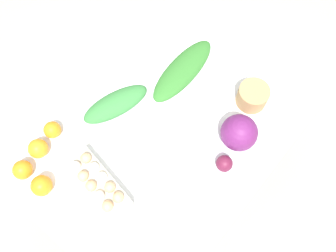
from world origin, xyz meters
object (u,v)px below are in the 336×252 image
object	(u,v)px
greens_bunch_beet_tops	(183,70)
cabbage_purple	(239,133)
paper_bag	(253,96)
beet_root	(224,164)
egg_carton	(98,183)
orange_3	(42,186)
orange_2	(52,130)
orange_0	(23,170)
orange_1	(38,149)
greens_bunch_scallion	(116,104)

from	to	relation	value
greens_bunch_beet_tops	cabbage_purple	bearing A→B (deg)	74.75
paper_bag	beet_root	distance (m)	0.32
egg_carton	orange_3	distance (m)	0.22
orange_2	orange_3	size ratio (longest dim) A/B	0.86
orange_0	orange_1	bearing A→B (deg)	-169.62
orange_1	beet_root	bearing A→B (deg)	125.39
egg_carton	orange_1	size ratio (longest dim) A/B	3.87
cabbage_purple	beet_root	xyz separation A→B (m)	(0.13, 0.03, -0.04)
greens_bunch_scallion	beet_root	bearing A→B (deg)	99.53
orange_3	greens_bunch_beet_tops	bearing A→B (deg)	173.34
greens_bunch_beet_tops	orange_3	xyz separation A→B (m)	(0.75, -0.09, 0.01)
paper_bag	greens_bunch_scallion	size ratio (longest dim) A/B	0.44
greens_bunch_beet_tops	orange_3	size ratio (longest dim) A/B	4.65
greens_bunch_beet_tops	orange_0	distance (m)	0.78
egg_carton	greens_bunch_scallion	bearing A→B (deg)	130.65
paper_bag	orange_3	bearing A→B (deg)	-25.52
cabbage_purple	greens_bunch_scallion	xyz separation A→B (m)	(0.21, -0.48, -0.04)
beet_root	orange_0	world-z (taller)	orange_0
cabbage_purple	orange_0	distance (m)	0.87
cabbage_purple	orange_0	world-z (taller)	cabbage_purple
orange_2	orange_0	bearing A→B (deg)	10.79
beet_root	orange_2	distance (m)	0.71
paper_bag	orange_1	xyz separation A→B (m)	(0.75, -0.52, -0.01)
paper_bag	greens_bunch_scallion	world-z (taller)	paper_bag
orange_3	beet_root	bearing A→B (deg)	137.32
greens_bunch_beet_tops	beet_root	size ratio (longest dim) A/B	5.67
greens_bunch_scallion	orange_0	world-z (taller)	orange_0
greens_bunch_scallion	beet_root	distance (m)	0.52
paper_bag	orange_2	xyz separation A→B (m)	(0.65, -0.54, -0.01)
orange_1	orange_3	world-z (taller)	orange_3
orange_2	egg_carton	bearing A→B (deg)	82.10
paper_bag	orange_1	distance (m)	0.91
orange_0	orange_1	world-z (taller)	orange_1
orange_2	orange_3	distance (m)	0.24
egg_carton	orange_0	bearing A→B (deg)	-141.62
paper_bag	orange_0	xyz separation A→B (m)	(0.84, -0.51, -0.01)
orange_0	orange_3	size ratio (longest dim) A/B	0.94
beet_root	greens_bunch_beet_tops	bearing A→B (deg)	-119.72
greens_bunch_scallion	orange_2	distance (m)	0.28
egg_carton	greens_bunch_beet_tops	world-z (taller)	egg_carton
beet_root	orange_0	distance (m)	0.80
greens_bunch_beet_tops	orange_3	world-z (taller)	orange_3
orange_1	greens_bunch_beet_tops	bearing A→B (deg)	162.22
paper_bag	orange_2	bearing A→B (deg)	-39.78
paper_bag	beet_root	world-z (taller)	paper_bag
paper_bag	orange_3	xyz separation A→B (m)	(0.84, -0.40, -0.01)
egg_carton	beet_root	world-z (taller)	egg_carton
beet_root	orange_3	size ratio (longest dim) A/B	0.82
cabbage_purple	orange_1	distance (m)	0.81
cabbage_purple	orange_2	xyz separation A→B (m)	(0.47, -0.60, -0.04)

